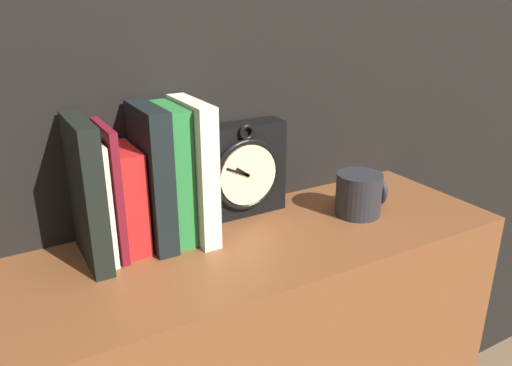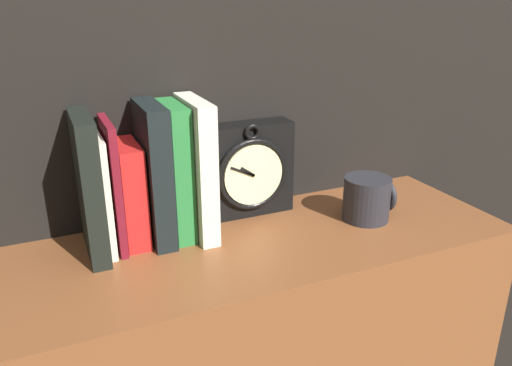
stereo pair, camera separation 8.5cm
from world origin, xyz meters
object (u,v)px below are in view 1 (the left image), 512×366
Objects in this scene: clock at (240,170)px; book_slot5_green at (173,174)px; book_slot3_red at (127,199)px; mug at (361,195)px; book_slot1_cream at (100,199)px; book_slot2_maroon at (110,191)px; book_slot4_black at (152,178)px; book_slot6_cream at (194,171)px; book_slot0_black at (87,193)px.

book_slot5_green is at bearing -169.28° from clock.
mug is (0.44, -0.10, -0.05)m from book_slot3_red.
book_slot1_cream reaches higher than clock.
clock is 0.23m from book_slot3_red.
book_slot2_maroon is 0.91× the size of book_slot4_black.
book_slot5_green is at bearing -3.07° from book_slot3_red.
book_slot4_black is 2.55× the size of mug.
book_slot6_cream reaches higher than book_slot1_cream.
clock is at bearing 5.92° from book_slot3_red.
book_slot5_green is at bearing 0.14° from book_slot2_maroon.
book_slot5_green is at bearing 7.41° from book_slot4_black.
book_slot3_red is at bearing 167.47° from book_slot4_black.
book_slot5_green is at bearing 162.27° from book_slot6_cream.
mug is (0.20, -0.12, -0.05)m from clock.
book_slot3_red is at bearing 167.06° from mug.
book_slot4_black is 0.99× the size of book_slot6_cream.
book_slot2_maroon reaches higher than mug.
book_slot4_black is at bearing -172.59° from book_slot5_green.
book_slot4_black reaches higher than book_slot0_black.
book_slot4_black reaches higher than clock.
book_slot4_black is 0.41m from mug.
book_slot2_maroon is (-0.26, -0.03, 0.02)m from clock.
book_slot0_black reaches higher than book_slot1_cream.
book_slot1_cream is 0.82× the size of book_slot4_black.
clock is at bearing 6.29° from book_slot2_maroon.
book_slot6_cream is at bearing -17.73° from book_slot5_green.
book_slot0_black is 2.48× the size of mug.
book_slot6_cream is (0.16, -0.01, 0.02)m from book_slot1_cream.
book_slot4_black is at bearing 175.14° from book_slot6_cream.
book_slot2_maroon is (0.02, 0.00, 0.01)m from book_slot1_cream.
book_slot5_green is at bearing 0.50° from book_slot1_cream.
clock is 0.12m from book_slot6_cream.
book_slot3_red is 1.86× the size of mug.
book_slot5_green is 0.04m from book_slot6_cream.
mug is at bearing -11.63° from book_slot2_maroon.
book_slot6_cream reaches higher than book_slot2_maroon.
book_slot6_cream reaches higher than book_slot0_black.
clock reaches higher than book_slot3_red.
book_slot1_cream is at bearing -173.18° from book_slot3_red.
book_slot6_cream is at bearing -4.38° from book_slot2_maroon.
book_slot2_maroon reaches higher than book_slot3_red.
book_slot2_maroon is 0.07m from book_slot4_black.
book_slot3_red is at bearing 172.33° from book_slot6_cream.
book_slot1_cream is 0.13m from book_slot5_green.
book_slot6_cream is (0.18, 0.00, 0.00)m from book_slot0_black.
book_slot6_cream reaches higher than mug.
book_slot6_cream is at bearing -7.67° from book_slot3_red.
book_slot3_red is 0.74× the size of book_slot5_green.
clock is at bearing 19.24° from book_slot6_cream.
book_slot5_green reaches higher than book_slot0_black.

